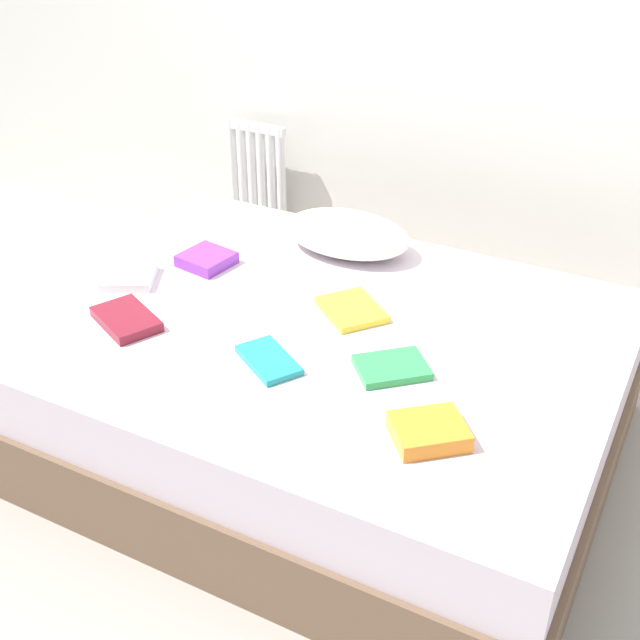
{
  "coord_description": "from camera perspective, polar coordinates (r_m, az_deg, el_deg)",
  "views": [
    {
      "loc": [
        1.08,
        -2.01,
        1.91
      ],
      "look_at": [
        0.0,
        0.05,
        0.48
      ],
      "focal_mm": 45.7,
      "sensor_mm": 36.0,
      "label": 1
    }
  ],
  "objects": [
    {
      "name": "textbook_orange",
      "position": [
        2.2,
        7.63,
        -7.75
      ],
      "size": [
        0.25,
        0.25,
        0.05
      ],
      "primitive_type": "cube",
      "rotation": [
        0.0,
        0.0,
        0.7
      ],
      "color": "orange",
      "rests_on": "bed"
    },
    {
      "name": "textbook_maroon",
      "position": [
        2.74,
        -13.41,
        0.05
      ],
      "size": [
        0.28,
        0.24,
        0.03
      ],
      "primitive_type": "cube",
      "rotation": [
        0.0,
        0.0,
        -0.45
      ],
      "color": "maroon",
      "rests_on": "bed"
    },
    {
      "name": "radiator",
      "position": [
        4.09,
        -4.42,
        9.86
      ],
      "size": [
        0.32,
        0.04,
        0.56
      ],
      "color": "white",
      "rests_on": "ground"
    },
    {
      "name": "textbook_teal",
      "position": [
        2.48,
        -3.62,
        -2.82
      ],
      "size": [
        0.25,
        0.22,
        0.02
      ],
      "primitive_type": "cube",
      "rotation": [
        0.0,
        0.0,
        -0.56
      ],
      "color": "teal",
      "rests_on": "bed"
    },
    {
      "name": "textbook_yellow",
      "position": [
        2.73,
        2.24,
        0.73
      ],
      "size": [
        0.29,
        0.28,
        0.02
      ],
      "primitive_type": "cube",
      "rotation": [
        0.0,
        0.0,
        -0.68
      ],
      "color": "yellow",
      "rests_on": "bed"
    },
    {
      "name": "pillow",
      "position": [
        3.11,
        1.88,
        6.07
      ],
      "size": [
        0.5,
        0.32,
        0.14
      ],
      "primitive_type": "ellipsoid",
      "color": "white",
      "rests_on": "bed"
    },
    {
      "name": "bed",
      "position": [
        2.83,
        -0.47,
        -4.5
      ],
      "size": [
        2.0,
        1.5,
        0.5
      ],
      "color": "brown",
      "rests_on": "ground"
    },
    {
      "name": "textbook_white",
      "position": [
        3.0,
        -13.19,
        2.98
      ],
      "size": [
        0.24,
        0.25,
        0.03
      ],
      "primitive_type": "cube",
      "rotation": [
        0.0,
        0.0,
        0.47
      ],
      "color": "white",
      "rests_on": "bed"
    },
    {
      "name": "textbook_green",
      "position": [
        2.45,
        5.04,
        -3.34
      ],
      "size": [
        0.26,
        0.26,
        0.03
      ],
      "primitive_type": "cube",
      "rotation": [
        0.0,
        0.0,
        0.73
      ],
      "color": "green",
      "rests_on": "bed"
    },
    {
      "name": "ground_plane",
      "position": [
        2.98,
        -0.45,
        -8.34
      ],
      "size": [
        8.0,
        8.0,
        0.0
      ],
      "primitive_type": "plane",
      "color": "#9E998E"
    },
    {
      "name": "textbook_purple",
      "position": [
        3.06,
        -7.95,
        4.23
      ],
      "size": [
        0.2,
        0.19,
        0.04
      ],
      "primitive_type": "cube",
      "rotation": [
        0.0,
        0.0,
        -0.16
      ],
      "color": "purple",
      "rests_on": "bed"
    }
  ]
}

